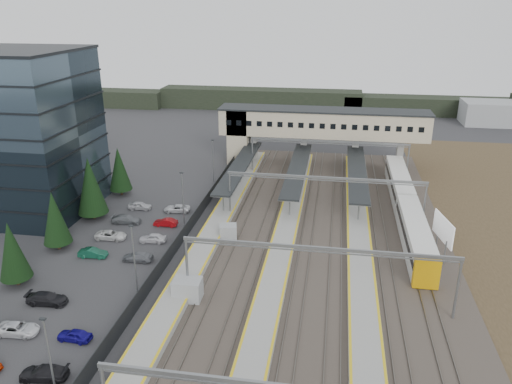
% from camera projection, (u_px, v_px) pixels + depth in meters
% --- Properties ---
extents(ground, '(220.00, 220.00, 0.00)m').
position_uv_depth(ground, '(222.00, 262.00, 62.39)').
color(ground, '#2B2B2D').
rests_on(ground, ground).
extents(office_building, '(24.30, 18.30, 24.30)m').
position_uv_depth(office_building, '(4.00, 132.00, 74.56)').
color(office_building, '#374956').
rests_on(office_building, ground).
extents(conifer_row, '(4.42, 49.82, 9.50)m').
position_uv_depth(conifer_row, '(37.00, 228.00, 60.44)').
color(conifer_row, black).
rests_on(conifer_row, ground).
extents(car_park, '(10.45, 44.72, 1.28)m').
position_uv_depth(car_park, '(94.00, 275.00, 58.15)').
color(car_park, silver).
rests_on(car_park, ground).
extents(lampposts, '(0.50, 53.25, 8.07)m').
position_uv_depth(lampposts, '(162.00, 222.00, 63.21)').
color(lampposts, gray).
rests_on(lampposts, ground).
extents(fence, '(0.08, 90.00, 2.00)m').
position_uv_depth(fence, '(184.00, 234.00, 67.63)').
color(fence, '#26282B').
rests_on(fence, ground).
extents(relay_cabin_near, '(3.08, 2.29, 2.51)m').
position_uv_depth(relay_cabin_near, '(188.00, 290.00, 53.95)').
color(relay_cabin_near, gray).
rests_on(relay_cabin_near, ground).
extents(relay_cabin_far, '(2.67, 2.37, 2.12)m').
position_uv_depth(relay_cabin_far, '(228.00, 232.00, 67.94)').
color(relay_cabin_far, gray).
rests_on(relay_cabin_far, ground).
extents(rail_corridor, '(34.00, 90.00, 0.92)m').
position_uv_depth(rail_corridor, '(300.00, 247.00, 65.48)').
color(rail_corridor, '#373129').
rests_on(rail_corridor, ground).
extents(canopies, '(23.10, 30.00, 3.28)m').
position_uv_depth(canopies, '(297.00, 168.00, 84.82)').
color(canopies, black).
rests_on(canopies, ground).
extents(footbridge, '(40.40, 6.40, 11.20)m').
position_uv_depth(footbridge, '(308.00, 125.00, 97.11)').
color(footbridge, beige).
rests_on(footbridge, ground).
extents(gantries, '(28.40, 62.28, 7.17)m').
position_uv_depth(gantries, '(322.00, 215.00, 61.20)').
color(gantries, gray).
rests_on(gantries, ground).
extents(train, '(2.90, 40.32, 3.65)m').
position_uv_depth(train, '(406.00, 207.00, 73.70)').
color(train, silver).
rests_on(train, ground).
extents(billboard, '(1.35, 6.05, 5.25)m').
position_uv_depth(billboard, '(443.00, 230.00, 62.77)').
color(billboard, gray).
rests_on(billboard, ground).
extents(treeline_far, '(170.00, 19.00, 7.00)m').
position_uv_depth(treeline_far, '(375.00, 104.00, 142.79)').
color(treeline_far, black).
rests_on(treeline_far, ground).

